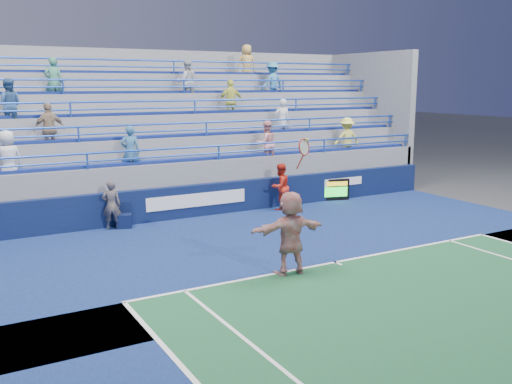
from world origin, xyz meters
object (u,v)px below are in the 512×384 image
serve_speed_board (334,190)px  line_judge (111,205)px  judge_chair (124,220)px  ball_girl (280,187)px  tennis_player (290,233)px

serve_speed_board → line_judge: (-8.72, -0.19, 0.35)m
serve_speed_board → judge_chair: bearing=-178.9°
judge_chair → ball_girl: ball_girl is taller
serve_speed_board → ball_girl: (-2.66, -0.33, 0.41)m
serve_speed_board → line_judge: line_judge is taller
judge_chair → ball_girl: 5.69m
serve_speed_board → line_judge: size_ratio=0.77×
judge_chair → ball_girl: bearing=-1.6°
ball_girl → tennis_player: bearing=43.3°
line_judge → ball_girl: ball_girl is taller
serve_speed_board → ball_girl: size_ratio=0.72×
tennis_player → line_judge: 6.74m
judge_chair → tennis_player: bearing=-71.2°
serve_speed_board → tennis_player: tennis_player is taller
ball_girl → serve_speed_board: bearing=170.3°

